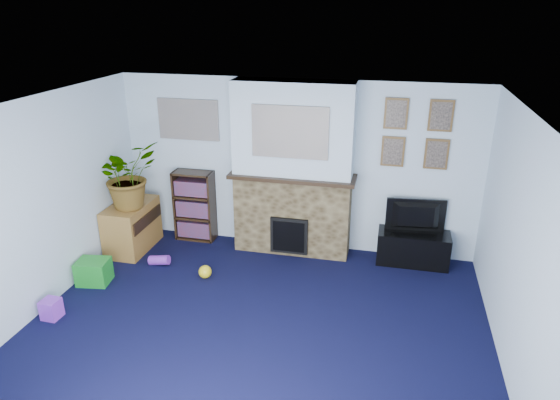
% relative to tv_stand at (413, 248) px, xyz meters
% --- Properties ---
extents(floor, '(5.00, 4.50, 0.01)m').
position_rel_tv_stand_xyz_m(floor, '(-1.67, -2.03, -0.23)').
color(floor, black).
rests_on(floor, ground).
extents(ceiling, '(5.00, 4.50, 0.01)m').
position_rel_tv_stand_xyz_m(ceiling, '(-1.67, -2.03, 2.17)').
color(ceiling, white).
rests_on(ceiling, wall_back).
extents(wall_back, '(5.00, 0.04, 2.40)m').
position_rel_tv_stand_xyz_m(wall_back, '(-1.67, 0.22, 0.97)').
color(wall_back, silver).
rests_on(wall_back, ground).
extents(wall_front, '(5.00, 0.04, 2.40)m').
position_rel_tv_stand_xyz_m(wall_front, '(-1.67, -4.28, 0.97)').
color(wall_front, silver).
rests_on(wall_front, ground).
extents(wall_left, '(0.04, 4.50, 2.40)m').
position_rel_tv_stand_xyz_m(wall_left, '(-4.17, -2.03, 0.97)').
color(wall_left, silver).
rests_on(wall_left, ground).
extents(wall_right, '(0.04, 4.50, 2.40)m').
position_rel_tv_stand_xyz_m(wall_right, '(0.83, -2.03, 0.97)').
color(wall_right, silver).
rests_on(wall_right, ground).
extents(chimney_breast, '(1.72, 0.50, 2.40)m').
position_rel_tv_stand_xyz_m(chimney_breast, '(-1.67, 0.02, 0.96)').
color(chimney_breast, brown).
rests_on(chimney_breast, ground).
extents(collage_main, '(1.00, 0.03, 0.68)m').
position_rel_tv_stand_xyz_m(collage_main, '(-1.67, -0.19, 1.55)').
color(collage_main, gray).
rests_on(collage_main, chimney_breast).
extents(collage_left, '(0.90, 0.03, 0.58)m').
position_rel_tv_stand_xyz_m(collage_left, '(-3.22, 0.21, 1.55)').
color(collage_left, gray).
rests_on(collage_left, wall_back).
extents(portrait_tl, '(0.30, 0.03, 0.40)m').
position_rel_tv_stand_xyz_m(portrait_tl, '(-0.37, 0.20, 1.77)').
color(portrait_tl, brown).
rests_on(portrait_tl, wall_back).
extents(portrait_tr, '(0.30, 0.03, 0.40)m').
position_rel_tv_stand_xyz_m(portrait_tr, '(0.18, 0.20, 1.77)').
color(portrait_tr, brown).
rests_on(portrait_tr, wall_back).
extents(portrait_bl, '(0.30, 0.03, 0.40)m').
position_rel_tv_stand_xyz_m(portrait_bl, '(-0.37, 0.20, 1.27)').
color(portrait_bl, brown).
rests_on(portrait_bl, wall_back).
extents(portrait_br, '(0.30, 0.03, 0.40)m').
position_rel_tv_stand_xyz_m(portrait_br, '(0.18, 0.20, 1.27)').
color(portrait_br, brown).
rests_on(portrait_br, wall_back).
extents(tv_stand, '(0.95, 0.40, 0.45)m').
position_rel_tv_stand_xyz_m(tv_stand, '(0.00, 0.00, 0.00)').
color(tv_stand, black).
rests_on(tv_stand, ground).
extents(television, '(0.79, 0.18, 0.45)m').
position_rel_tv_stand_xyz_m(television, '(0.00, 0.02, 0.45)').
color(television, black).
rests_on(television, tv_stand).
extents(bookshelf, '(0.58, 0.28, 1.05)m').
position_rel_tv_stand_xyz_m(bookshelf, '(-3.16, 0.08, 0.28)').
color(bookshelf, black).
rests_on(bookshelf, ground).
extents(sideboard, '(0.49, 0.88, 0.68)m').
position_rel_tv_stand_xyz_m(sideboard, '(-3.91, -0.45, 0.12)').
color(sideboard, olive).
rests_on(sideboard, ground).
extents(potted_plant, '(0.97, 1.03, 0.91)m').
position_rel_tv_stand_xyz_m(potted_plant, '(-3.86, -0.50, 0.91)').
color(potted_plant, '#26661E').
rests_on(potted_plant, sideboard).
extents(mantel_clock, '(0.10, 0.06, 0.14)m').
position_rel_tv_stand_xyz_m(mantel_clock, '(-1.76, -0.03, 1.00)').
color(mantel_clock, gold).
rests_on(mantel_clock, chimney_breast).
extents(mantel_candle, '(0.05, 0.05, 0.15)m').
position_rel_tv_stand_xyz_m(mantel_candle, '(-1.37, -0.03, 1.01)').
color(mantel_candle, '#B2BFC6').
rests_on(mantel_candle, chimney_breast).
extents(mantel_teddy, '(0.14, 0.14, 0.14)m').
position_rel_tv_stand_xyz_m(mantel_teddy, '(-2.25, -0.03, 0.99)').
color(mantel_teddy, slate).
rests_on(mantel_teddy, chimney_breast).
extents(mantel_can, '(0.06, 0.06, 0.12)m').
position_rel_tv_stand_xyz_m(mantel_can, '(-1.00, -0.03, 0.99)').
color(mantel_can, purple).
rests_on(mantel_can, chimney_breast).
extents(green_crate, '(0.43, 0.36, 0.31)m').
position_rel_tv_stand_xyz_m(green_crate, '(-3.94, -1.44, -0.08)').
color(green_crate, '#198C26').
rests_on(green_crate, ground).
extents(toy_ball, '(0.17, 0.17, 0.17)m').
position_rel_tv_stand_xyz_m(toy_ball, '(-2.61, -1.01, -0.14)').
color(toy_ball, yellow).
rests_on(toy_ball, ground).
extents(toy_block, '(0.19, 0.19, 0.23)m').
position_rel_tv_stand_xyz_m(toy_block, '(-3.97, -2.23, -0.12)').
color(toy_block, purple).
rests_on(toy_block, ground).
extents(toy_tube, '(0.30, 0.13, 0.17)m').
position_rel_tv_stand_xyz_m(toy_tube, '(-3.34, -0.83, -0.15)').
color(toy_tube, purple).
rests_on(toy_tube, ground).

